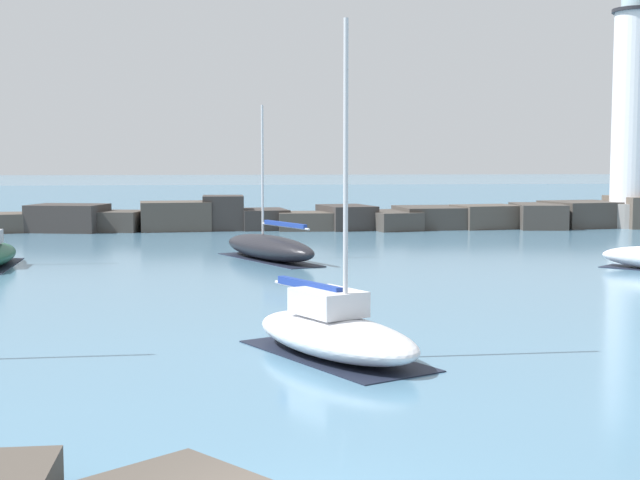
% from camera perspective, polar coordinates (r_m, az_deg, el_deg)
% --- Properties ---
extents(open_sea_beyond, '(400.00, 116.00, 0.01)m').
position_cam_1_polar(open_sea_beyond, '(123.80, -6.10, 2.80)').
color(open_sea_beyond, teal).
rests_on(open_sea_beyond, ground).
extents(breakwater_jetty, '(70.01, 6.98, 2.44)m').
position_cam_1_polar(breakwater_jetty, '(63.67, -3.91, 1.47)').
color(breakwater_jetty, '#4C443D').
rests_on(breakwater_jetty, ground).
extents(lighthouse, '(3.87, 3.87, 17.98)m').
position_cam_1_polar(lighthouse, '(69.87, 19.34, 7.36)').
color(lighthouse, gray).
rests_on(lighthouse, ground).
extents(sailboat_moored_0, '(4.92, 6.50, 8.37)m').
position_cam_1_polar(sailboat_moored_0, '(22.66, 0.91, -5.91)').
color(sailboat_moored_0, white).
rests_on(sailboat_moored_0, ground).
extents(sailboat_moored_3, '(5.21, 8.39, 7.69)m').
position_cam_1_polar(sailboat_moored_3, '(44.30, -3.29, -0.47)').
color(sailboat_moored_3, black).
rests_on(sailboat_moored_3, ground).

